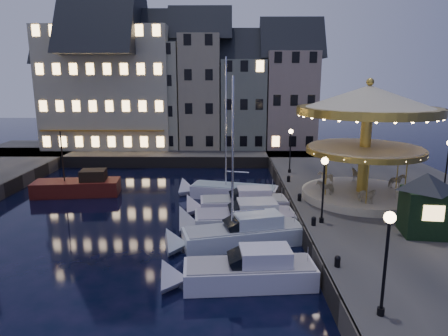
{
  "coord_description": "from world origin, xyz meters",
  "views": [
    {
      "loc": [
        1.35,
        -22.73,
        10.19
      ],
      "look_at": [
        1.0,
        8.0,
        3.2
      ],
      "focal_mm": 32.0,
      "sensor_mm": 36.0,
      "label": 1
    }
  ],
  "objects_px": {
    "bollard_d": "(289,178)",
    "streetlamp_a": "(387,249)",
    "ticket_kiosk": "(425,193)",
    "bollard_b": "(314,221)",
    "streetlamp_b": "(324,181)",
    "carousel": "(367,121)",
    "motorboat_b": "(241,273)",
    "red_fishing_boat": "(79,187)",
    "streetlamp_c": "(290,144)",
    "motorboat_f": "(228,192)",
    "streetlamp_d": "(448,158)",
    "bollard_c": "(300,197)",
    "motorboat_c": "(238,235)",
    "motorboat_e": "(238,204)",
    "motorboat_d": "(239,220)",
    "bollard_a": "(337,261)"
  },
  "relations": [
    {
      "from": "motorboat_e",
      "to": "ticket_kiosk",
      "type": "distance_m",
      "value": 13.19
    },
    {
      "from": "bollard_c",
      "to": "motorboat_e",
      "type": "height_order",
      "value": "motorboat_e"
    },
    {
      "from": "streetlamp_a",
      "to": "motorboat_e",
      "type": "relative_size",
      "value": 0.54
    },
    {
      "from": "streetlamp_c",
      "to": "motorboat_e",
      "type": "xyz_separation_m",
      "value": [
        -5.09,
        -7.91,
        -3.38
      ]
    },
    {
      "from": "bollard_c",
      "to": "red_fishing_boat",
      "type": "relative_size",
      "value": 0.08
    },
    {
      "from": "bollard_a",
      "to": "bollard_b",
      "type": "bearing_deg",
      "value": 90.0
    },
    {
      "from": "streetlamp_b",
      "to": "carousel",
      "type": "xyz_separation_m",
      "value": [
        4.18,
        5.21,
        3.12
      ]
    },
    {
      "from": "bollard_c",
      "to": "ticket_kiosk",
      "type": "distance_m",
      "value": 8.95
    },
    {
      "from": "bollard_d",
      "to": "motorboat_b",
      "type": "distance_m",
      "value": 16.16
    },
    {
      "from": "motorboat_f",
      "to": "red_fishing_boat",
      "type": "distance_m",
      "value": 13.22
    },
    {
      "from": "streetlamp_c",
      "to": "motorboat_b",
      "type": "height_order",
      "value": "streetlamp_c"
    },
    {
      "from": "bollard_a",
      "to": "bollard_b",
      "type": "xyz_separation_m",
      "value": [
        0.0,
        5.5,
        0.0
      ]
    },
    {
      "from": "motorboat_c",
      "to": "carousel",
      "type": "xyz_separation_m",
      "value": [
        9.45,
        5.8,
        6.46
      ]
    },
    {
      "from": "bollard_a",
      "to": "streetlamp_d",
      "type": "bearing_deg",
      "value": 47.53
    },
    {
      "from": "streetlamp_a",
      "to": "motorboat_b",
      "type": "xyz_separation_m",
      "value": [
        -5.2,
        4.54,
        -3.38
      ]
    },
    {
      "from": "streetlamp_d",
      "to": "carousel",
      "type": "relative_size",
      "value": 0.41
    },
    {
      "from": "bollard_d",
      "to": "red_fishing_boat",
      "type": "xyz_separation_m",
      "value": [
        -18.51,
        0.19,
        -0.91
      ]
    },
    {
      "from": "bollard_b",
      "to": "ticket_kiosk",
      "type": "bearing_deg",
      "value": -12.58
    },
    {
      "from": "bollard_a",
      "to": "motorboat_f",
      "type": "relative_size",
      "value": 0.05
    },
    {
      "from": "streetlamp_d",
      "to": "carousel",
      "type": "xyz_separation_m",
      "value": [
        -7.12,
        -1.79,
        3.12
      ]
    },
    {
      "from": "streetlamp_c",
      "to": "motorboat_f",
      "type": "height_order",
      "value": "motorboat_f"
    },
    {
      "from": "bollard_c",
      "to": "bollard_d",
      "type": "distance_m",
      "value": 5.5
    },
    {
      "from": "streetlamp_d",
      "to": "motorboat_f",
      "type": "height_order",
      "value": "motorboat_f"
    },
    {
      "from": "motorboat_f",
      "to": "ticket_kiosk",
      "type": "distance_m",
      "value": 16.27
    },
    {
      "from": "ticket_kiosk",
      "to": "bollard_b",
      "type": "bearing_deg",
      "value": 167.42
    },
    {
      "from": "motorboat_b",
      "to": "red_fishing_boat",
      "type": "height_order",
      "value": "red_fishing_boat"
    },
    {
      "from": "streetlamp_a",
      "to": "bollard_a",
      "type": "bearing_deg",
      "value": 98.53
    },
    {
      "from": "bollard_d",
      "to": "streetlamp_a",
      "type": "bearing_deg",
      "value": -88.28
    },
    {
      "from": "motorboat_b",
      "to": "red_fishing_boat",
      "type": "bearing_deg",
      "value": 131.64
    },
    {
      "from": "bollard_a",
      "to": "motorboat_b",
      "type": "xyz_separation_m",
      "value": [
        -4.6,
        0.54,
        -0.96
      ]
    },
    {
      "from": "streetlamp_c",
      "to": "motorboat_c",
      "type": "xyz_separation_m",
      "value": [
        -5.27,
        -14.09,
        -3.34
      ]
    },
    {
      "from": "bollard_c",
      "to": "ticket_kiosk",
      "type": "height_order",
      "value": "ticket_kiosk"
    },
    {
      "from": "streetlamp_d",
      "to": "carousel",
      "type": "height_order",
      "value": "carousel"
    },
    {
      "from": "bollard_c",
      "to": "motorboat_b",
      "type": "height_order",
      "value": "motorboat_b"
    },
    {
      "from": "streetlamp_d",
      "to": "bollard_b",
      "type": "bearing_deg",
      "value": -147.78
    },
    {
      "from": "bollard_a",
      "to": "bollard_b",
      "type": "distance_m",
      "value": 5.5
    },
    {
      "from": "motorboat_c",
      "to": "motorboat_f",
      "type": "distance_m",
      "value": 10.07
    },
    {
      "from": "streetlamp_d",
      "to": "bollard_c",
      "type": "relative_size",
      "value": 7.32
    },
    {
      "from": "streetlamp_b",
      "to": "bollard_d",
      "type": "xyz_separation_m",
      "value": [
        -0.6,
        10.0,
        -2.41
      ]
    },
    {
      "from": "bollard_a",
      "to": "bollard_d",
      "type": "distance_m",
      "value": 16.0
    },
    {
      "from": "streetlamp_a",
      "to": "ticket_kiosk",
      "type": "bearing_deg",
      "value": 56.77
    },
    {
      "from": "motorboat_e",
      "to": "motorboat_d",
      "type": "bearing_deg",
      "value": -90.34
    },
    {
      "from": "streetlamp_c",
      "to": "bollard_a",
      "type": "height_order",
      "value": "streetlamp_c"
    },
    {
      "from": "streetlamp_a",
      "to": "bollard_b",
      "type": "relative_size",
      "value": 7.32
    },
    {
      "from": "streetlamp_a",
      "to": "bollard_b",
      "type": "distance_m",
      "value": 9.82
    },
    {
      "from": "motorboat_b",
      "to": "motorboat_f",
      "type": "height_order",
      "value": "motorboat_f"
    },
    {
      "from": "motorboat_b",
      "to": "motorboat_c",
      "type": "xyz_separation_m",
      "value": [
        -0.07,
        4.87,
        0.04
      ]
    },
    {
      "from": "bollard_d",
      "to": "bollard_a",
      "type": "bearing_deg",
      "value": -90.0
    },
    {
      "from": "bollard_a",
      "to": "bollard_c",
      "type": "distance_m",
      "value": 10.5
    },
    {
      "from": "streetlamp_c",
      "to": "ticket_kiosk",
      "type": "distance_m",
      "value": 16.24
    }
  ]
}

